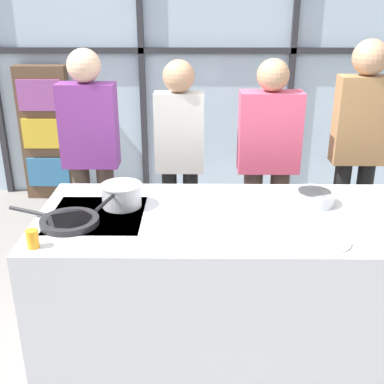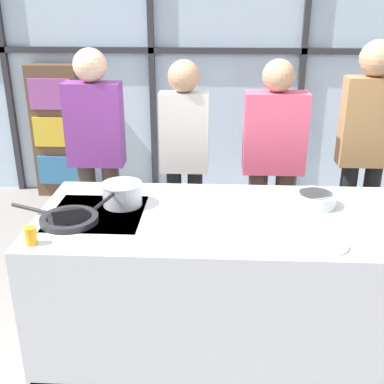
# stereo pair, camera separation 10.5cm
# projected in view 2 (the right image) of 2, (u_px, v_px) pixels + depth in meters

# --- Properties ---
(ground_plane) EXTENTS (18.00, 18.00, 0.00)m
(ground_plane) POSITION_uv_depth(u_px,v_px,m) (227.00, 344.00, 3.05)
(ground_plane) COLOR gray
(back_window_wall) EXTENTS (6.40, 0.10, 2.80)m
(back_window_wall) POSITION_uv_depth(u_px,v_px,m) (227.00, 64.00, 4.93)
(back_window_wall) COLOR silver
(back_window_wall) RESTS_ON ground_plane
(bookshelf) EXTENTS (0.52, 0.19, 1.41)m
(bookshelf) POSITION_uv_depth(u_px,v_px,m) (57.00, 132.00, 5.11)
(bookshelf) COLOR brown
(bookshelf) RESTS_ON ground_plane
(demo_island) EXTENTS (2.22, 0.97, 0.90)m
(demo_island) POSITION_uv_depth(u_px,v_px,m) (229.00, 284.00, 2.88)
(demo_island) COLOR silver
(demo_island) RESTS_ON ground_plane
(spectator_far_left) EXTENTS (0.42, 0.24, 1.72)m
(spectator_far_left) POSITION_uv_depth(u_px,v_px,m) (96.00, 148.00, 3.62)
(spectator_far_left) COLOR #47382D
(spectator_far_left) RESTS_ON ground_plane
(spectator_center_left) EXTENTS (0.36, 0.23, 1.64)m
(spectator_center_left) POSITION_uv_depth(u_px,v_px,m) (184.00, 152.00, 3.60)
(spectator_center_left) COLOR black
(spectator_center_left) RESTS_ON ground_plane
(spectator_center_right) EXTENTS (0.45, 0.23, 1.65)m
(spectator_center_right) POSITION_uv_depth(u_px,v_px,m) (273.00, 158.00, 3.59)
(spectator_center_right) COLOR #47382D
(spectator_center_right) RESTS_ON ground_plane
(spectator_far_right) EXTENTS (0.39, 0.25, 1.78)m
(spectator_far_right) POSITION_uv_depth(u_px,v_px,m) (366.00, 144.00, 3.51)
(spectator_far_right) COLOR black
(spectator_far_right) RESTS_ON ground_plane
(frying_pan) EXTENTS (0.54, 0.33, 0.04)m
(frying_pan) POSITION_uv_depth(u_px,v_px,m) (68.00, 219.00, 2.64)
(frying_pan) COLOR #232326
(frying_pan) RESTS_ON demo_island
(saucepan) EXTENTS (0.24, 0.43, 0.14)m
(saucepan) POSITION_uv_depth(u_px,v_px,m) (122.00, 194.00, 2.83)
(saucepan) COLOR silver
(saucepan) RESTS_ON demo_island
(white_plate) EXTENTS (0.25, 0.25, 0.01)m
(white_plate) POSITION_uv_depth(u_px,v_px,m) (323.00, 244.00, 2.39)
(white_plate) COLOR white
(white_plate) RESTS_ON demo_island
(mixing_bowl) EXTENTS (0.24, 0.24, 0.08)m
(mixing_bowl) POSITION_uv_depth(u_px,v_px,m) (315.00, 199.00, 2.83)
(mixing_bowl) COLOR silver
(mixing_bowl) RESTS_ON demo_island
(juice_glass_near) EXTENTS (0.06, 0.06, 0.09)m
(juice_glass_near) POSITION_uv_depth(u_px,v_px,m) (31.00, 236.00, 2.39)
(juice_glass_near) COLOR orange
(juice_glass_near) RESTS_ON demo_island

